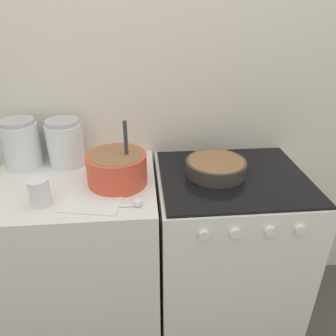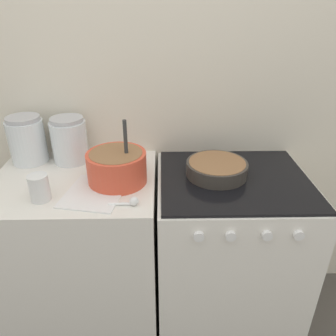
# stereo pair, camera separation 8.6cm
# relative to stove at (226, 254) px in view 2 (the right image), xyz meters

# --- Properties ---
(wall_back) EXTENTS (4.44, 0.05, 2.40)m
(wall_back) POSITION_rel_stove_xyz_m (-0.36, 0.32, 0.76)
(wall_back) COLOR beige
(wall_back) RESTS_ON ground_plane
(countertop_cabinet) EXTENTS (0.72, 0.59, 0.89)m
(countertop_cabinet) POSITION_rel_stove_xyz_m (-0.72, 0.00, 0.00)
(countertop_cabinet) COLOR silver
(countertop_cabinet) RESTS_ON ground_plane
(stove) EXTENTS (0.68, 0.61, 0.89)m
(stove) POSITION_rel_stove_xyz_m (0.00, 0.00, 0.00)
(stove) COLOR white
(stove) RESTS_ON ground_plane
(mixing_bowl) EXTENTS (0.25, 0.25, 0.28)m
(mixing_bowl) POSITION_rel_stove_xyz_m (-0.51, -0.02, 0.52)
(mixing_bowl) COLOR #D84C33
(mixing_bowl) RESTS_ON countertop_cabinet
(baking_pan) EXTENTS (0.27, 0.27, 0.07)m
(baking_pan) POSITION_rel_stove_xyz_m (-0.08, 0.03, 0.48)
(baking_pan) COLOR #38332D
(baking_pan) RESTS_ON stove
(storage_jar_left) EXTENTS (0.17, 0.17, 0.23)m
(storage_jar_left) POSITION_rel_stove_xyz_m (-0.96, 0.19, 0.54)
(storage_jar_left) COLOR silver
(storage_jar_left) RESTS_ON countertop_cabinet
(storage_jar_middle) EXTENTS (0.17, 0.17, 0.22)m
(storage_jar_middle) POSITION_rel_stove_xyz_m (-0.76, 0.19, 0.54)
(storage_jar_middle) COLOR silver
(storage_jar_middle) RESTS_ON countertop_cabinet
(tin_can) EXTENTS (0.08, 0.08, 0.11)m
(tin_can) POSITION_rel_stove_xyz_m (-0.80, -0.16, 0.50)
(tin_can) COLOR silver
(tin_can) RESTS_ON countertop_cabinet
(recipe_page) EXTENTS (0.27, 0.30, 0.01)m
(recipe_page) POSITION_rel_stove_xyz_m (-0.60, -0.12, 0.45)
(recipe_page) COLOR white
(recipe_page) RESTS_ON countertop_cabinet
(measuring_spoon) EXTENTS (0.12, 0.04, 0.04)m
(measuring_spoon) POSITION_rel_stove_xyz_m (-0.44, -0.21, 0.46)
(measuring_spoon) COLOR white
(measuring_spoon) RESTS_ON countertop_cabinet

